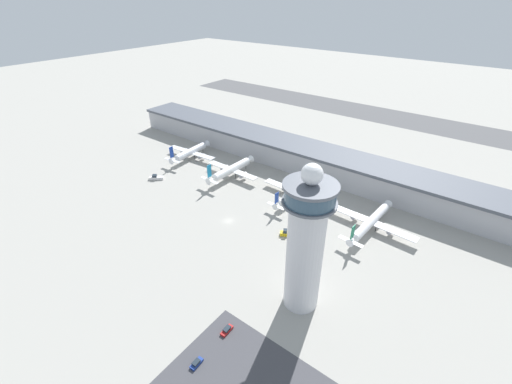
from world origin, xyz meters
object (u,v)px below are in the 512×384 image
object	(u,v)px
control_tower	(306,242)
airplane_gate_charlie	(297,192)
airplane_gate_bravo	(231,170)
car_navy_sedan	(196,363)
airplane_gate_delta	(371,222)
service_truck_fuel	(156,178)
airplane_gate_alpha	(191,152)
car_white_wagon	(227,330)
service_truck_catering	(286,233)

from	to	relation	value
control_tower	airplane_gate_charlie	size ratio (longest dim) A/B	1.30
airplane_gate_bravo	car_navy_sedan	world-z (taller)	airplane_gate_bravo
airplane_gate_charlie	airplane_gate_delta	distance (m)	40.99
airplane_gate_charlie	service_truck_fuel	distance (m)	81.55
control_tower	airplane_gate_alpha	distance (m)	133.10
control_tower	airplane_gate_bravo	size ratio (longest dim) A/B	1.45
airplane_gate_delta	car_white_wagon	distance (m)	81.86
airplane_gate_charlie	airplane_gate_delta	size ratio (longest dim) A/B	1.00
airplane_gate_alpha	service_truck_fuel	bearing A→B (deg)	-81.59
airplane_gate_alpha	service_truck_catering	bearing A→B (deg)	-18.25
airplane_gate_alpha	airplane_gate_bravo	bearing A→B (deg)	-5.39
airplane_gate_charlie	service_truck_catering	distance (m)	32.65
control_tower	airplane_gate_charlie	xyz separation A→B (m)	(-37.20, 58.43, -22.65)
service_truck_fuel	car_white_wagon	distance (m)	112.91
control_tower	airplane_gate_delta	size ratio (longest dim) A/B	1.30
service_truck_fuel	car_white_wagon	xyz separation A→B (m)	(100.18, -52.10, -0.39)
airplane_gate_alpha	car_white_wagon	world-z (taller)	airplane_gate_alpha
service_truck_catering	car_navy_sedan	xyz separation A→B (m)	(12.41, -67.31, -0.45)
service_truck_catering	car_navy_sedan	world-z (taller)	service_truck_catering
control_tower	car_white_wagon	distance (m)	37.87
control_tower	car_navy_sedan	xyz separation A→B (m)	(-11.90, -38.77, -25.74)
airplane_gate_delta	control_tower	bearing A→B (deg)	-93.80
airplane_gate_delta	service_truck_fuel	bearing A→B (deg)	-166.40
airplane_gate_charlie	car_navy_sedan	bearing A→B (deg)	-75.41
airplane_gate_bravo	car_white_wagon	bearing A→B (deg)	-50.14
car_white_wagon	airplane_gate_alpha	bearing A→B (deg)	141.28
control_tower	airplane_gate_alpha	xyz separation A→B (m)	(-117.20, 59.16, -21.88)
airplane_gate_delta	service_truck_catering	world-z (taller)	airplane_gate_delta
car_white_wagon	service_truck_catering	bearing A→B (deg)	102.66
service_truck_fuel	control_tower	bearing A→B (deg)	-13.57
airplane_gate_delta	service_truck_fuel	xyz separation A→B (m)	(-116.14, -28.11, -3.19)
airplane_gate_bravo	airplane_gate_delta	distance (m)	83.23
airplane_gate_alpha	service_truck_fuel	world-z (taller)	airplane_gate_alpha
service_truck_fuel	airplane_gate_delta	bearing A→B (deg)	13.60
car_navy_sedan	car_white_wagon	world-z (taller)	car_white_wagon
airplane_gate_bravo	service_truck_catering	xyz separation A→B (m)	(55.25, -27.07, -3.76)
control_tower	airplane_gate_bravo	world-z (taller)	control_tower
airplane_gate_bravo	car_white_wagon	size ratio (longest dim) A/B	7.85
car_white_wagon	control_tower	bearing A→B (deg)	63.77
airplane_gate_charlie	service_truck_fuel	bearing A→B (deg)	-157.44
service_truck_catering	car_navy_sedan	distance (m)	68.45
service_truck_catering	car_navy_sedan	size ratio (longest dim) A/B	1.40
airplane_gate_alpha	car_navy_sedan	bearing A→B (deg)	-42.93
control_tower	service_truck_catering	distance (m)	45.22
control_tower	service_truck_fuel	xyz separation A→B (m)	(-112.47, 27.15, -25.32)
control_tower	airplane_gate_delta	bearing A→B (deg)	86.20
airplane_gate_charlie	car_white_wagon	bearing A→B (deg)	-73.37
car_white_wagon	car_navy_sedan	bearing A→B (deg)	-88.38
car_navy_sedan	car_white_wagon	size ratio (longest dim) A/B	0.92
airplane_gate_alpha	car_navy_sedan	size ratio (longest dim) A/B	8.36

